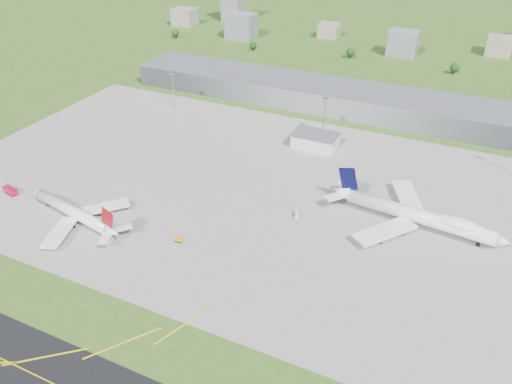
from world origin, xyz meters
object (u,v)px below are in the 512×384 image
at_px(tug_yellow, 179,240).
at_px(van_white_far, 469,228).
at_px(airliner_blue_quad, 418,216).
at_px(fire_truck, 11,191).
at_px(van_white_near, 297,215).
at_px(airliner_red_twin, 75,213).

relative_size(tug_yellow, van_white_far, 0.85).
distance_m(airliner_blue_quad, fire_truck, 203.13).
height_order(van_white_near, van_white_far, van_white_near).
bearing_deg(tug_yellow, airliner_blue_quad, 21.73).
distance_m(tug_yellow, van_white_near, 57.54).
xyz_separation_m(fire_truck, van_white_near, (140.80, 43.47, -0.57)).
distance_m(airliner_red_twin, tug_yellow, 52.87).
distance_m(fire_truck, van_white_near, 147.36).
xyz_separation_m(airliner_blue_quad, tug_yellow, (-94.18, -56.78, -4.96)).
xyz_separation_m(airliner_red_twin, airliner_blue_quad, (146.41, 64.17, 1.36)).
xyz_separation_m(airliner_red_twin, van_white_far, (168.91, 71.83, -3.38)).
xyz_separation_m(airliner_blue_quad, van_white_near, (-53.30, -16.29, -4.69)).
bearing_deg(fire_truck, van_white_near, 26.16).
height_order(airliner_blue_quad, tug_yellow, airliner_blue_quad).
relative_size(fire_truck, tug_yellow, 2.03).
relative_size(airliner_blue_quad, fire_truck, 9.36).
height_order(fire_truck, van_white_near, fire_truck).
bearing_deg(airliner_red_twin, fire_truck, 5.79).
distance_m(airliner_red_twin, van_white_far, 183.58).
height_order(airliner_red_twin, airliner_blue_quad, airliner_blue_quad).
bearing_deg(van_white_far, tug_yellow, 178.71).
xyz_separation_m(fire_truck, van_white_far, (216.60, 67.42, -0.62)).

